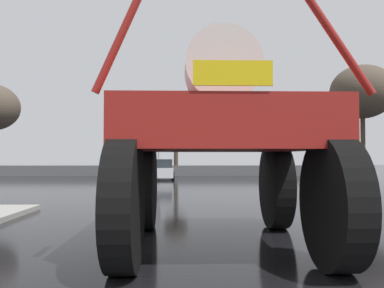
# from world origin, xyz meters

# --- Properties ---
(ground_plane) EXTENTS (120.00, 120.00, 0.00)m
(ground_plane) POSITION_xyz_m (0.00, 18.00, 0.00)
(ground_plane) COLOR black
(oversize_sprayer) EXTENTS (4.23, 5.67, 4.29)m
(oversize_sprayer) POSITION_xyz_m (0.65, 6.22, 2.02)
(oversize_sprayer) COLOR black
(oversize_sprayer) RESTS_ON ground
(sedan_ahead) EXTENTS (2.04, 4.18, 1.52)m
(sedan_ahead) POSITION_xyz_m (-1.71, 28.59, 0.71)
(sedan_ahead) COLOR silver
(sedan_ahead) RESTS_ON ground
(traffic_signal_near_right) EXTENTS (0.24, 0.54, 3.26)m
(traffic_signal_near_right) POSITION_xyz_m (5.22, 11.87, 2.37)
(traffic_signal_near_right) COLOR gray
(traffic_signal_near_right) RESTS_ON ground
(traffic_signal_far_left) EXTENTS (0.24, 0.55, 3.43)m
(traffic_signal_far_left) POSITION_xyz_m (-2.07, 30.80, 2.50)
(traffic_signal_far_left) COLOR gray
(traffic_signal_far_left) RESTS_ON ground
(bare_tree_right) EXTENTS (4.27, 4.27, 7.93)m
(bare_tree_right) POSITION_xyz_m (12.11, 24.92, 6.09)
(bare_tree_right) COLOR #473828
(bare_tree_right) RESTS_ON ground
(bare_tree_far_center) EXTENTS (2.49, 2.49, 6.60)m
(bare_tree_far_center) POSITION_xyz_m (-0.81, 38.83, 5.35)
(bare_tree_far_center) COLOR #473828
(bare_tree_far_center) RESTS_ON ground
(roadside_barrier) EXTENTS (32.93, 0.24, 0.90)m
(roadside_barrier) POSITION_xyz_m (0.00, 33.92, 0.45)
(roadside_barrier) COLOR #59595B
(roadside_barrier) RESTS_ON ground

